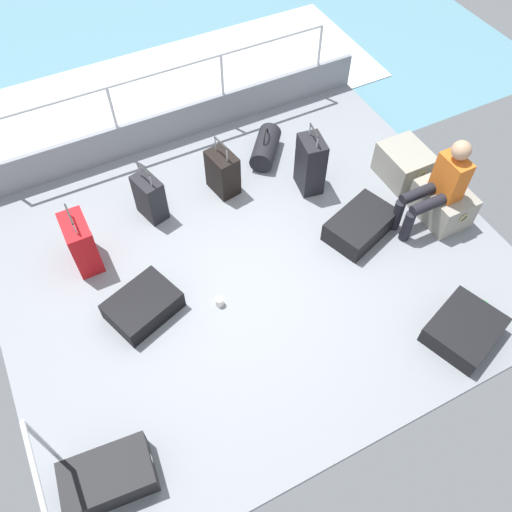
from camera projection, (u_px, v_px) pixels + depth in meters
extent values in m
cube|color=gray|center=(252.00, 261.00, 5.69)|extent=(4.40, 5.20, 0.06)
cube|color=gray|center=(174.00, 125.00, 6.64)|extent=(0.06, 5.20, 0.45)
cylinder|color=silver|center=(116.00, 124.00, 6.23)|extent=(0.04, 0.04, 1.00)
cylinder|color=silver|center=(223.00, 91.00, 6.61)|extent=(0.04, 0.04, 1.00)
cylinder|color=silver|center=(318.00, 61.00, 6.98)|extent=(0.04, 0.04, 1.00)
cylinder|color=silver|center=(165.00, 70.00, 6.02)|extent=(0.04, 4.16, 0.04)
cylinder|color=silver|center=(44.00, 444.00, 4.03)|extent=(0.04, 0.04, 0.95)
cylinder|color=silver|center=(38.00, 483.00, 3.41)|extent=(0.90, 0.04, 0.04)
cube|color=white|center=(143.00, 99.00, 7.85)|extent=(2.40, 7.28, 0.01)
cube|color=gray|center=(404.00, 164.00, 6.25)|extent=(0.58, 0.49, 0.40)
torus|color=tan|center=(390.00, 144.00, 6.35)|extent=(0.02, 0.12, 0.12)
torus|color=tan|center=(422.00, 175.00, 6.03)|extent=(0.02, 0.12, 0.12)
cube|color=gray|center=(443.00, 203.00, 5.88)|extent=(0.62, 0.45, 0.40)
torus|color=tan|center=(426.00, 180.00, 5.98)|extent=(0.02, 0.12, 0.12)
torus|color=tan|center=(464.00, 218.00, 5.64)|extent=(0.02, 0.12, 0.12)
cube|color=orange|center=(451.00, 176.00, 5.51)|extent=(0.34, 0.20, 0.48)
sphere|color=tan|center=(461.00, 150.00, 5.22)|extent=(0.20, 0.20, 0.20)
cylinder|color=black|center=(428.00, 205.00, 5.54)|extent=(0.12, 0.40, 0.12)
cylinder|color=black|center=(407.00, 226.00, 5.68)|extent=(0.11, 0.11, 0.40)
cylinder|color=black|center=(417.00, 194.00, 5.64)|extent=(0.12, 0.40, 0.12)
cylinder|color=black|center=(397.00, 215.00, 5.78)|extent=(0.11, 0.11, 0.40)
cube|color=black|center=(464.00, 330.00, 5.04)|extent=(0.76, 0.83, 0.21)
cube|color=green|center=(485.00, 304.00, 5.13)|extent=(0.05, 0.02, 0.08)
cube|color=black|center=(143.00, 306.00, 5.19)|extent=(0.69, 0.79, 0.22)
cube|color=green|center=(169.00, 283.00, 5.32)|extent=(0.05, 0.02, 0.08)
cube|color=black|center=(310.00, 164.00, 6.04)|extent=(0.39, 0.30, 0.69)
cylinder|color=#A5A8AD|center=(310.00, 129.00, 5.76)|extent=(0.02, 0.02, 0.15)
cylinder|color=#A5A8AD|center=(317.00, 142.00, 5.64)|extent=(0.02, 0.02, 0.15)
cylinder|color=#2D2D2D|center=(314.00, 130.00, 5.64)|extent=(0.23, 0.06, 0.02)
cube|color=silver|center=(322.00, 150.00, 5.92)|extent=(0.05, 0.01, 0.08)
cube|color=black|center=(150.00, 198.00, 5.84)|extent=(0.39, 0.30, 0.53)
cylinder|color=#A5A8AD|center=(139.00, 170.00, 5.61)|extent=(0.02, 0.02, 0.16)
cylinder|color=#A5A8AD|center=(150.00, 180.00, 5.52)|extent=(0.02, 0.02, 0.16)
cylinder|color=#2D2D2D|center=(143.00, 170.00, 5.50)|extent=(0.22, 0.08, 0.02)
cube|color=green|center=(157.00, 188.00, 5.83)|extent=(0.05, 0.02, 0.08)
cube|color=black|center=(360.00, 225.00, 5.79)|extent=(0.70, 0.87, 0.25)
cube|color=silver|center=(382.00, 202.00, 5.89)|extent=(0.05, 0.02, 0.08)
cube|color=black|center=(223.00, 173.00, 6.08)|extent=(0.41, 0.31, 0.52)
cylinder|color=#A5A8AD|center=(215.00, 144.00, 5.85)|extent=(0.02, 0.02, 0.18)
cylinder|color=#A5A8AD|center=(227.00, 155.00, 5.74)|extent=(0.02, 0.02, 0.18)
cylinder|color=#2D2D2D|center=(221.00, 143.00, 5.72)|extent=(0.24, 0.06, 0.02)
cube|color=white|center=(232.00, 161.00, 6.04)|extent=(0.05, 0.01, 0.08)
cube|color=red|center=(81.00, 243.00, 5.41)|extent=(0.44, 0.25, 0.60)
cylinder|color=#A5A8AD|center=(67.00, 210.00, 5.18)|extent=(0.02, 0.02, 0.15)
cylinder|color=#A5A8AD|center=(75.00, 229.00, 5.04)|extent=(0.02, 0.02, 0.15)
cylinder|color=#2D2D2D|center=(69.00, 214.00, 5.05)|extent=(0.29, 0.02, 0.02)
cube|color=silver|center=(92.00, 235.00, 5.40)|extent=(0.05, 0.01, 0.08)
cube|color=black|center=(108.00, 477.00, 4.21)|extent=(0.49, 0.75, 0.27)
cube|color=silver|center=(152.00, 458.00, 4.25)|extent=(0.05, 0.01, 0.08)
cylinder|color=black|center=(266.00, 148.00, 6.51)|extent=(0.65, 0.60, 0.28)
torus|color=black|center=(266.00, 138.00, 6.39)|extent=(0.20, 0.16, 0.24)
cylinder|color=white|center=(220.00, 302.00, 5.29)|extent=(0.08, 0.08, 0.10)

